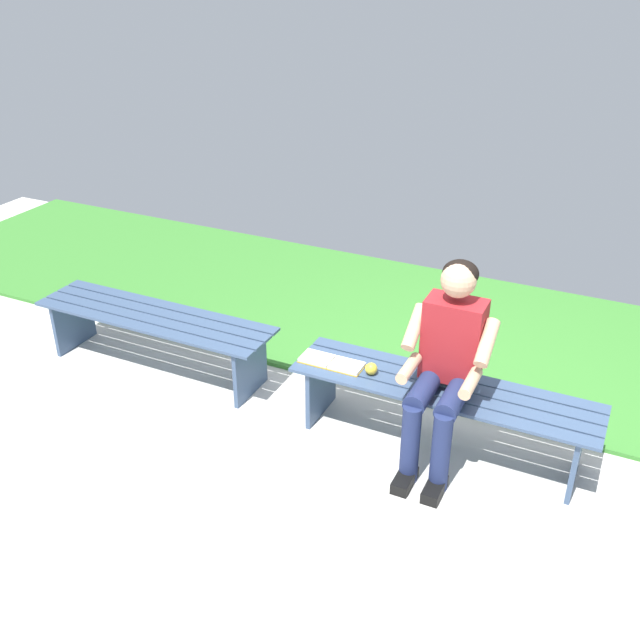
{
  "coord_description": "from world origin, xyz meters",
  "views": [
    {
      "loc": [
        -0.89,
        3.57,
        2.81
      ],
      "look_at": [
        0.75,
        0.15,
        0.79
      ],
      "focal_mm": 40.35,
      "sensor_mm": 36.0,
      "label": 1
    }
  ],
  "objects_px": {
    "bench_far": "(155,327)",
    "apple": "(371,369)",
    "person_seated": "(446,361)",
    "bench_near": "(442,400)",
    "book_open": "(332,362)"
  },
  "relations": [
    {
      "from": "bench_near",
      "to": "person_seated",
      "type": "relative_size",
      "value": 1.5
    },
    {
      "from": "book_open",
      "to": "bench_far",
      "type": "bearing_deg",
      "value": -1.96
    },
    {
      "from": "person_seated",
      "to": "bench_far",
      "type": "bearing_deg",
      "value": -2.65
    },
    {
      "from": "person_seated",
      "to": "book_open",
      "type": "distance_m",
      "value": 0.77
    },
    {
      "from": "person_seated",
      "to": "apple",
      "type": "height_order",
      "value": "person_seated"
    },
    {
      "from": "bench_far",
      "to": "apple",
      "type": "height_order",
      "value": "apple"
    },
    {
      "from": "person_seated",
      "to": "apple",
      "type": "bearing_deg",
      "value": -4.88
    },
    {
      "from": "bench_near",
      "to": "book_open",
      "type": "xyz_separation_m",
      "value": [
        0.71,
        0.06,
        0.11
      ]
    },
    {
      "from": "person_seated",
      "to": "apple",
      "type": "distance_m",
      "value": 0.51
    },
    {
      "from": "bench_near",
      "to": "person_seated",
      "type": "height_order",
      "value": "person_seated"
    },
    {
      "from": "apple",
      "to": "book_open",
      "type": "xyz_separation_m",
      "value": [
        0.27,
        -0.0,
        -0.03
      ]
    },
    {
      "from": "bench_near",
      "to": "bench_far",
      "type": "distance_m",
      "value": 2.13
    },
    {
      "from": "person_seated",
      "to": "bench_near",
      "type": "bearing_deg",
      "value": -75.9
    },
    {
      "from": "bench_far",
      "to": "person_seated",
      "type": "bearing_deg",
      "value": 177.35
    },
    {
      "from": "apple",
      "to": "book_open",
      "type": "bearing_deg",
      "value": -0.96
    }
  ]
}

